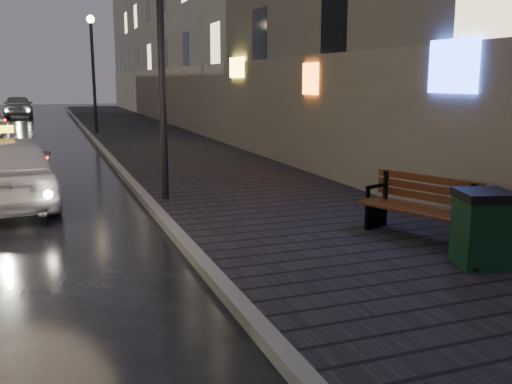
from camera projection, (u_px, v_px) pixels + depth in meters
ground at (105, 340)px, 5.74m from camera, size 120.00×120.00×0.00m
sidewalk at (144, 135)px, 26.38m from camera, size 4.60×58.00×0.15m
curb at (91, 136)px, 25.56m from camera, size 0.20×58.00×0.15m
building_near at (188, 4)px, 29.90m from camera, size 1.80×50.00×13.00m
lamp_near at (161, 33)px, 11.22m from camera, size 0.36×0.36×5.28m
lamp_far at (93, 59)px, 25.94m from camera, size 0.36×0.36×5.28m
bench at (420, 206)px, 8.90m from camera, size 1.26×1.98×0.96m
trash_bin at (482, 228)px, 7.47m from camera, size 0.82×0.82×1.01m
taxi_near at (8, 170)px, 11.69m from camera, size 2.16×4.60×1.52m
car_far at (18, 106)px, 39.04m from camera, size 1.86×4.57×1.55m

